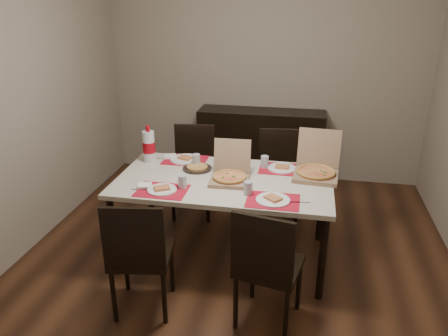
# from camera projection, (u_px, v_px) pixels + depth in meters

# --- Properties ---
(ground) EXTENTS (3.80, 4.00, 0.02)m
(ground) POSITION_uv_depth(u_px,v_px,m) (236.00, 260.00, 3.89)
(ground) COLOR #472816
(ground) RESTS_ON ground
(room_walls) EXTENTS (3.84, 4.02, 2.62)m
(room_walls) POSITION_uv_depth(u_px,v_px,m) (247.00, 54.00, 3.63)
(room_walls) COLOR gray
(room_walls) RESTS_ON ground
(sideboard) EXTENTS (1.50, 0.40, 0.90)m
(sideboard) POSITION_uv_depth(u_px,v_px,m) (260.00, 147.00, 5.33)
(sideboard) COLOR black
(sideboard) RESTS_ON ground
(dining_table) EXTENTS (1.80, 1.00, 0.75)m
(dining_table) POSITION_uv_depth(u_px,v_px,m) (224.00, 186.00, 3.70)
(dining_table) COLOR beige
(dining_table) RESTS_ON ground
(chair_near_left) EXTENTS (0.48, 0.48, 0.93)m
(chair_near_left) POSITION_uv_depth(u_px,v_px,m) (139.00, 253.00, 3.07)
(chair_near_left) COLOR black
(chair_near_left) RESTS_ON ground
(chair_near_right) EXTENTS (0.49, 0.49, 0.93)m
(chair_near_right) POSITION_uv_depth(u_px,v_px,m) (267.00, 264.00, 2.94)
(chair_near_right) COLOR black
(chair_near_right) RESTS_ON ground
(chair_far_left) EXTENTS (0.46, 0.46, 0.93)m
(chair_far_left) POSITION_uv_depth(u_px,v_px,m) (193.00, 166.00, 4.58)
(chair_far_left) COLOR black
(chair_far_left) RESTS_ON ground
(chair_far_right) EXTENTS (0.46, 0.46, 0.93)m
(chair_far_right) POSITION_uv_depth(u_px,v_px,m) (279.00, 172.00, 4.44)
(chair_far_right) COLOR black
(chair_far_right) RESTS_ON ground
(setting_near_left) EXTENTS (0.45, 0.30, 0.11)m
(setting_near_left) POSITION_uv_depth(u_px,v_px,m) (165.00, 187.00, 3.47)
(setting_near_left) COLOR red
(setting_near_left) RESTS_ON dining_table
(setting_near_right) EXTENTS (0.52, 0.30, 0.11)m
(setting_near_right) POSITION_uv_depth(u_px,v_px,m) (266.00, 197.00, 3.31)
(setting_near_right) COLOR red
(setting_near_right) RESTS_ON dining_table
(setting_far_left) EXTENTS (0.47, 0.30, 0.11)m
(setting_far_left) POSITION_uv_depth(u_px,v_px,m) (186.00, 159.00, 4.05)
(setting_far_left) COLOR red
(setting_far_left) RESTS_ON dining_table
(setting_far_right) EXTENTS (0.44, 0.30, 0.11)m
(setting_far_right) POSITION_uv_depth(u_px,v_px,m) (277.00, 166.00, 3.88)
(setting_far_right) COLOR red
(setting_far_right) RESTS_ON dining_table
(napkin_loose) EXTENTS (0.16, 0.16, 0.02)m
(napkin_loose) POSITION_uv_depth(u_px,v_px,m) (218.00, 181.00, 3.62)
(napkin_loose) COLOR white
(napkin_loose) RESTS_ON dining_table
(pizza_box_center) EXTENTS (0.33, 0.36, 0.32)m
(pizza_box_center) POSITION_uv_depth(u_px,v_px,m) (230.00, 174.00, 3.63)
(pizza_box_center) COLOR #86684D
(pizza_box_center) RESTS_ON dining_table
(pizza_box_right) EXTENTS (0.39, 0.43, 0.37)m
(pizza_box_right) POSITION_uv_depth(u_px,v_px,m) (316.00, 170.00, 3.72)
(pizza_box_right) COLOR #86684D
(pizza_box_right) RESTS_ON dining_table
(faina_plate) EXTENTS (0.26, 0.26, 0.03)m
(faina_plate) POSITION_uv_depth(u_px,v_px,m) (197.00, 168.00, 3.87)
(faina_plate) COLOR black
(faina_plate) RESTS_ON dining_table
(dip_bowl) EXTENTS (0.11, 0.11, 0.03)m
(dip_bowl) POSITION_uv_depth(u_px,v_px,m) (240.00, 168.00, 3.86)
(dip_bowl) COLOR white
(dip_bowl) RESTS_ON dining_table
(soda_bottle) EXTENTS (0.12, 0.12, 0.34)m
(soda_bottle) POSITION_uv_depth(u_px,v_px,m) (149.00, 146.00, 4.01)
(soda_bottle) COLOR silver
(soda_bottle) RESTS_ON dining_table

